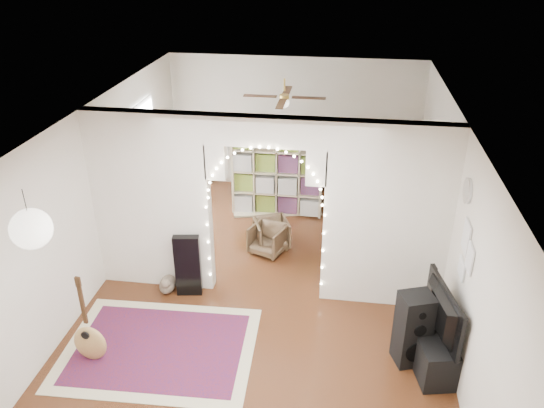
# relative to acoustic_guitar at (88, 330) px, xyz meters

# --- Properties ---
(floor) EXTENTS (7.50, 7.50, 0.00)m
(floor) POSITION_rel_acoustic_guitar_xyz_m (1.94, 1.75, -0.46)
(floor) COLOR black
(floor) RESTS_ON ground
(ceiling) EXTENTS (5.00, 7.50, 0.02)m
(ceiling) POSITION_rel_acoustic_guitar_xyz_m (1.94, 1.75, 2.24)
(ceiling) COLOR white
(ceiling) RESTS_ON wall_back
(wall_back) EXTENTS (5.00, 0.02, 2.70)m
(wall_back) POSITION_rel_acoustic_guitar_xyz_m (1.94, 5.50, 0.89)
(wall_back) COLOR silver
(wall_back) RESTS_ON floor
(wall_left) EXTENTS (0.02, 7.50, 2.70)m
(wall_left) POSITION_rel_acoustic_guitar_xyz_m (-0.56, 1.75, 0.89)
(wall_left) COLOR silver
(wall_left) RESTS_ON floor
(wall_right) EXTENTS (0.02, 7.50, 2.70)m
(wall_right) POSITION_rel_acoustic_guitar_xyz_m (4.44, 1.75, 0.89)
(wall_right) COLOR silver
(wall_right) RESTS_ON floor
(divider_wall) EXTENTS (5.00, 0.20, 2.70)m
(divider_wall) POSITION_rel_acoustic_guitar_xyz_m (1.94, 1.75, 0.97)
(divider_wall) COLOR silver
(divider_wall) RESTS_ON floor
(fairy_lights) EXTENTS (1.64, 0.04, 1.60)m
(fairy_lights) POSITION_rel_acoustic_guitar_xyz_m (1.94, 1.62, 1.09)
(fairy_lights) COLOR #FFEABF
(fairy_lights) RESTS_ON divider_wall
(window) EXTENTS (0.04, 1.20, 1.40)m
(window) POSITION_rel_acoustic_guitar_xyz_m (-0.53, 3.55, 1.04)
(window) COLOR white
(window) RESTS_ON wall_left
(wall_clock) EXTENTS (0.03, 0.31, 0.31)m
(wall_clock) POSITION_rel_acoustic_guitar_xyz_m (4.42, 1.15, 1.64)
(wall_clock) COLOR white
(wall_clock) RESTS_ON wall_right
(picture_frames) EXTENTS (0.02, 0.50, 0.70)m
(picture_frames) POSITION_rel_acoustic_guitar_xyz_m (4.42, 0.75, 1.04)
(picture_frames) COLOR white
(picture_frames) RESTS_ON wall_right
(paper_lantern) EXTENTS (0.40, 0.40, 0.40)m
(paper_lantern) POSITION_rel_acoustic_guitar_xyz_m (0.04, -0.65, 1.79)
(paper_lantern) COLOR white
(paper_lantern) RESTS_ON ceiling
(ceiling_fan) EXTENTS (1.10, 1.10, 0.30)m
(ceiling_fan) POSITION_rel_acoustic_guitar_xyz_m (1.94, 3.75, 1.94)
(ceiling_fan) COLOR #AA8838
(ceiling_fan) RESTS_ON ceiling
(area_rug) EXTENTS (2.49, 1.91, 0.02)m
(area_rug) POSITION_rel_acoustic_guitar_xyz_m (0.77, 0.30, -0.45)
(area_rug) COLOR maroon
(area_rug) RESTS_ON floor
(guitar_case) EXTENTS (0.39, 0.18, 0.97)m
(guitar_case) POSITION_rel_acoustic_guitar_xyz_m (0.83, 1.50, 0.03)
(guitar_case) COLOR black
(guitar_case) RESTS_ON floor
(acoustic_guitar) EXTENTS (0.43, 0.19, 1.05)m
(acoustic_guitar) POSITION_rel_acoustic_guitar_xyz_m (0.00, 0.00, 0.00)
(acoustic_guitar) COLOR #B17E46
(acoustic_guitar) RESTS_ON floor
(tabby_cat) EXTENTS (0.29, 0.54, 0.35)m
(tabby_cat) POSITION_rel_acoustic_guitar_xyz_m (0.49, 1.48, -0.31)
(tabby_cat) COLOR brown
(tabby_cat) RESTS_ON floor
(floor_speaker) EXTENTS (0.47, 0.44, 0.98)m
(floor_speaker) POSITION_rel_acoustic_guitar_xyz_m (3.93, 0.55, 0.03)
(floor_speaker) COLOR black
(floor_speaker) RESTS_ON floor
(media_console) EXTENTS (0.60, 1.06, 0.50)m
(media_console) POSITION_rel_acoustic_guitar_xyz_m (4.14, 0.52, -0.21)
(media_console) COLOR black
(media_console) RESTS_ON floor
(tv) EXTENTS (0.36, 1.08, 0.62)m
(tv) POSITION_rel_acoustic_guitar_xyz_m (4.14, 0.52, 0.35)
(tv) COLOR black
(tv) RESTS_ON media_console
(bookcase) EXTENTS (1.72, 0.76, 1.71)m
(bookcase) POSITION_rel_acoustic_guitar_xyz_m (1.76, 4.28, 0.40)
(bookcase) COLOR #BFAD8A
(bookcase) RESTS_ON floor
(dining_table) EXTENTS (1.31, 0.97, 0.76)m
(dining_table) POSITION_rel_acoustic_guitar_xyz_m (2.91, 4.96, 0.22)
(dining_table) COLOR olive
(dining_table) RESTS_ON floor
(flower_vase) EXTENTS (0.21, 0.21, 0.19)m
(flower_vase) POSITION_rel_acoustic_guitar_xyz_m (2.91, 4.96, 0.39)
(flower_vase) COLOR silver
(flower_vase) RESTS_ON dining_table
(dining_chair_left) EXTENTS (0.71, 0.72, 0.51)m
(dining_chair_left) POSITION_rel_acoustic_guitar_xyz_m (1.84, 2.99, -0.20)
(dining_chair_left) COLOR #4D3A26
(dining_chair_left) RESTS_ON floor
(dining_chair_right) EXTENTS (0.69, 0.70, 0.49)m
(dining_chair_right) POSITION_rel_acoustic_guitar_xyz_m (1.81, 2.80, -0.21)
(dining_chair_right) COLOR #4D3A26
(dining_chair_right) RESTS_ON floor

